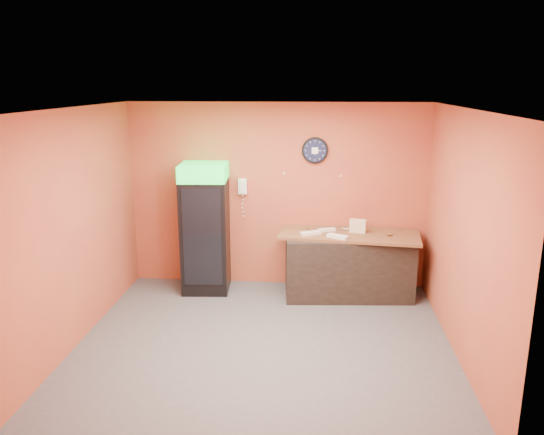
# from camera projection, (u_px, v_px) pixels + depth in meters

# --- Properties ---
(floor) EXTENTS (4.50, 4.50, 0.00)m
(floor) POSITION_uv_depth(u_px,v_px,m) (264.00, 342.00, 6.47)
(floor) COLOR #47474C
(floor) RESTS_ON ground
(back_wall) EXTENTS (4.50, 0.02, 2.80)m
(back_wall) POSITION_uv_depth(u_px,v_px,m) (277.00, 196.00, 8.05)
(back_wall) COLOR #B65B33
(back_wall) RESTS_ON floor
(left_wall) EXTENTS (0.02, 4.00, 2.80)m
(left_wall) POSITION_uv_depth(u_px,v_px,m) (76.00, 228.00, 6.30)
(left_wall) COLOR #B65B33
(left_wall) RESTS_ON floor
(right_wall) EXTENTS (0.02, 4.00, 2.80)m
(right_wall) POSITION_uv_depth(u_px,v_px,m) (464.00, 237.00, 5.93)
(right_wall) COLOR #B65B33
(right_wall) RESTS_ON floor
(ceiling) EXTENTS (4.50, 4.00, 0.02)m
(ceiling) POSITION_uv_depth(u_px,v_px,m) (264.00, 108.00, 5.77)
(ceiling) COLOR white
(ceiling) RESTS_ON back_wall
(beverage_cooler) EXTENTS (0.72, 0.73, 1.93)m
(beverage_cooler) POSITION_uv_depth(u_px,v_px,m) (205.00, 230.00, 7.87)
(beverage_cooler) COLOR black
(beverage_cooler) RESTS_ON floor
(prep_counter) EXTENTS (1.88, 0.95, 0.91)m
(prep_counter) POSITION_uv_depth(u_px,v_px,m) (348.00, 265.00, 7.80)
(prep_counter) COLOR black
(prep_counter) RESTS_ON floor
(wall_clock) EXTENTS (0.39, 0.06, 0.39)m
(wall_clock) POSITION_uv_depth(u_px,v_px,m) (315.00, 150.00, 7.80)
(wall_clock) COLOR black
(wall_clock) RESTS_ON back_wall
(wall_phone) EXTENTS (0.13, 0.11, 0.24)m
(wall_phone) POSITION_uv_depth(u_px,v_px,m) (243.00, 186.00, 8.00)
(wall_phone) COLOR white
(wall_phone) RESTS_ON back_wall
(butcher_paper) EXTENTS (2.08, 1.02, 0.04)m
(butcher_paper) POSITION_uv_depth(u_px,v_px,m) (349.00, 234.00, 7.68)
(butcher_paper) COLOR brown
(butcher_paper) RESTS_ON prep_counter
(sub_roll_stack) EXTENTS (0.25, 0.14, 0.20)m
(sub_roll_stack) POSITION_uv_depth(u_px,v_px,m) (358.00, 226.00, 7.68)
(sub_roll_stack) COLOR beige
(sub_roll_stack) RESTS_ON butcher_paper
(wrapped_sandwich_left) EXTENTS (0.31, 0.23, 0.04)m
(wrapped_sandwich_left) POSITION_uv_depth(u_px,v_px,m) (311.00, 233.00, 7.60)
(wrapped_sandwich_left) COLOR silver
(wrapped_sandwich_left) RESTS_ON butcher_paper
(wrapped_sandwich_mid) EXTENTS (0.32, 0.25, 0.04)m
(wrapped_sandwich_mid) POSITION_uv_depth(u_px,v_px,m) (338.00, 236.00, 7.43)
(wrapped_sandwich_mid) COLOR silver
(wrapped_sandwich_mid) RESTS_ON butcher_paper
(wrapped_sandwich_right) EXTENTS (0.27, 0.19, 0.04)m
(wrapped_sandwich_right) POSITION_uv_depth(u_px,v_px,m) (327.00, 230.00, 7.78)
(wrapped_sandwich_right) COLOR silver
(wrapped_sandwich_right) RESTS_ON butcher_paper
(kitchen_tool) EXTENTS (0.06, 0.06, 0.06)m
(kitchen_tool) POSITION_uv_depth(u_px,v_px,m) (353.00, 228.00, 7.85)
(kitchen_tool) COLOR silver
(kitchen_tool) RESTS_ON butcher_paper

